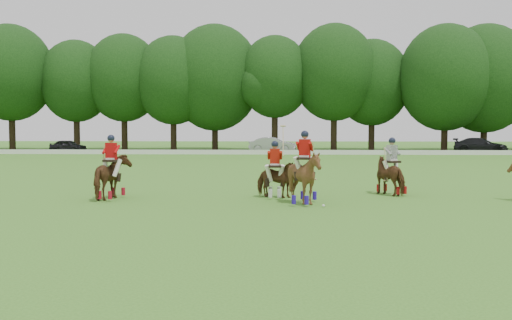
{
  "coord_description": "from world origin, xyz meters",
  "views": [
    {
      "loc": [
        0.62,
        -16.35,
        2.58
      ],
      "look_at": [
        -0.26,
        4.2,
        1.4
      ],
      "focal_mm": 40.0,
      "sensor_mm": 36.0,
      "label": 1
    }
  ],
  "objects_px": {
    "car_right": "(481,145)",
    "car_mid": "(273,145)",
    "polo_red_b": "(275,178)",
    "polo_stripe_a": "(392,174)",
    "car_left": "(68,146)",
    "polo_ball": "(323,206)",
    "polo_red_c": "(305,177)",
    "polo_red_a": "(112,176)"
  },
  "relations": [
    {
      "from": "car_right",
      "to": "car_mid",
      "type": "bearing_deg",
      "value": 113.14
    },
    {
      "from": "car_right",
      "to": "polo_red_b",
      "type": "distance_m",
      "value": 43.28
    },
    {
      "from": "car_right",
      "to": "polo_red_b",
      "type": "bearing_deg",
      "value": 174.77
    },
    {
      "from": "polo_stripe_a",
      "to": "car_right",
      "type": "bearing_deg",
      "value": 66.43
    },
    {
      "from": "polo_red_b",
      "to": "car_mid",
      "type": "bearing_deg",
      "value": 90.91
    },
    {
      "from": "car_left",
      "to": "polo_red_b",
      "type": "relative_size",
      "value": 1.46
    },
    {
      "from": "car_left",
      "to": "car_mid",
      "type": "relative_size",
      "value": 0.8
    },
    {
      "from": "car_left",
      "to": "car_right",
      "type": "relative_size",
      "value": 0.73
    },
    {
      "from": "car_right",
      "to": "polo_ball",
      "type": "relative_size",
      "value": 58.23
    },
    {
      "from": "polo_red_b",
      "to": "polo_red_c",
      "type": "relative_size",
      "value": 1.06
    },
    {
      "from": "car_right",
      "to": "polo_stripe_a",
      "type": "xyz_separation_m",
      "value": [
        -16.11,
        -36.92,
        0.02
      ]
    },
    {
      "from": "car_left",
      "to": "polo_red_c",
      "type": "distance_m",
      "value": 45.97
    },
    {
      "from": "polo_red_c",
      "to": "car_mid",
      "type": "bearing_deg",
      "value": 92.33
    },
    {
      "from": "polo_ball",
      "to": "car_left",
      "type": "bearing_deg",
      "value": 120.36
    },
    {
      "from": "polo_red_a",
      "to": "polo_stripe_a",
      "type": "xyz_separation_m",
      "value": [
        10.32,
        1.81,
        -0.06
      ]
    },
    {
      "from": "car_mid",
      "to": "polo_stripe_a",
      "type": "bearing_deg",
      "value": -164.26
    },
    {
      "from": "car_left",
      "to": "car_right",
      "type": "distance_m",
      "value": 42.65
    },
    {
      "from": "car_left",
      "to": "polo_red_c",
      "type": "bearing_deg",
      "value": -139.95
    },
    {
      "from": "car_mid",
      "to": "polo_red_b",
      "type": "bearing_deg",
      "value": -171.16
    },
    {
      "from": "polo_stripe_a",
      "to": "polo_ball",
      "type": "height_order",
      "value": "polo_stripe_a"
    },
    {
      "from": "car_left",
      "to": "polo_stripe_a",
      "type": "bearing_deg",
      "value": -134.39
    },
    {
      "from": "car_mid",
      "to": "car_right",
      "type": "bearing_deg",
      "value": -82.07
    },
    {
      "from": "car_left",
      "to": "car_mid",
      "type": "distance_m",
      "value": 21.48
    },
    {
      "from": "polo_red_c",
      "to": "car_right",
      "type": "bearing_deg",
      "value": 63.81
    },
    {
      "from": "car_right",
      "to": "polo_red_a",
      "type": "relative_size",
      "value": 2.27
    },
    {
      "from": "polo_red_a",
      "to": "polo_ball",
      "type": "xyz_separation_m",
      "value": [
        7.46,
        -1.71,
        -0.79
      ]
    },
    {
      "from": "polo_red_c",
      "to": "polo_red_b",
      "type": "bearing_deg",
      "value": 121.49
    },
    {
      "from": "polo_red_a",
      "to": "polo_ball",
      "type": "bearing_deg",
      "value": -12.93
    },
    {
      "from": "car_mid",
      "to": "polo_ball",
      "type": "distance_m",
      "value": 40.51
    },
    {
      "from": "car_left",
      "to": "car_right",
      "type": "bearing_deg",
      "value": -80.11
    },
    {
      "from": "polo_red_a",
      "to": "polo_red_c",
      "type": "xyz_separation_m",
      "value": [
        6.87,
        -1.02,
        0.07
      ]
    },
    {
      "from": "car_right",
      "to": "polo_red_c",
      "type": "height_order",
      "value": "polo_red_c"
    },
    {
      "from": "polo_red_b",
      "to": "polo_stripe_a",
      "type": "relative_size",
      "value": 1.2
    },
    {
      "from": "polo_red_b",
      "to": "polo_stripe_a",
      "type": "height_order",
      "value": "polo_red_b"
    },
    {
      "from": "car_right",
      "to": "polo_red_a",
      "type": "height_order",
      "value": "polo_red_a"
    },
    {
      "from": "car_right",
      "to": "polo_red_a",
      "type": "xyz_separation_m",
      "value": [
        -26.42,
        -38.73,
        0.07
      ]
    },
    {
      "from": "car_mid",
      "to": "car_left",
      "type": "bearing_deg",
      "value": 97.93
    },
    {
      "from": "car_left",
      "to": "car_mid",
      "type": "xyz_separation_m",
      "value": [
        21.48,
        0.0,
        0.14
      ]
    },
    {
      "from": "polo_red_c",
      "to": "polo_ball",
      "type": "height_order",
      "value": "polo_red_c"
    },
    {
      "from": "polo_red_a",
      "to": "polo_stripe_a",
      "type": "relative_size",
      "value": 1.06
    },
    {
      "from": "car_mid",
      "to": "polo_red_a",
      "type": "xyz_separation_m",
      "value": [
        -5.25,
        -38.73,
        0.04
      ]
    },
    {
      "from": "car_mid",
      "to": "car_right",
      "type": "distance_m",
      "value": 21.17
    }
  ]
}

